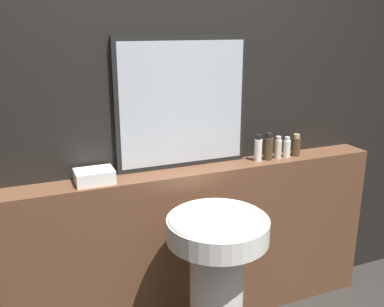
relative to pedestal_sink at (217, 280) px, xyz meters
name	(u,v)px	position (x,y,z in m)	size (l,w,h in m)	color
wall_back	(180,120)	(0.02, 0.54, 0.70)	(8.00, 0.06, 2.50)	black
vanity_counter	(188,250)	(0.02, 0.42, -0.05)	(2.40, 0.19, 0.99)	brown
pedestal_sink	(217,280)	(0.00, 0.00, 0.00)	(0.49, 0.49, 0.89)	white
mirror	(183,104)	(0.02, 0.50, 0.80)	(0.76, 0.03, 0.72)	black
towel_stack	(94,176)	(-0.50, 0.42, 0.48)	(0.19, 0.14, 0.07)	white
shampoo_bottle	(258,149)	(0.46, 0.42, 0.52)	(0.05, 0.05, 0.16)	white
conditioner_bottle	(268,147)	(0.53, 0.42, 0.52)	(0.05, 0.05, 0.16)	#4C3823
lotion_bottle	(278,148)	(0.60, 0.42, 0.50)	(0.04, 0.04, 0.14)	beige
body_wash_bottle	(287,148)	(0.66, 0.42, 0.50)	(0.04, 0.04, 0.13)	white
hand_soap_bottle	(296,146)	(0.73, 0.42, 0.51)	(0.05, 0.05, 0.14)	#4C3823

